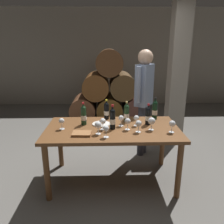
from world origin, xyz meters
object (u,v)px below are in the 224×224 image
Objects in this scene: wine_glass_7 at (152,121)px; wine_glass_8 at (139,124)px; wine_glass_0 at (62,121)px; wine_glass_4 at (128,122)px; serving_plate at (101,124)px; sommelier_presenting at (144,93)px; wine_glass_3 at (103,122)px; wine_glass_6 at (121,119)px; wine_glass_1 at (172,124)px; dining_table at (112,134)px; wine_bottle_5 at (155,110)px; wine_bottle_2 at (148,116)px; wine_glass_2 at (98,125)px; wine_glass_5 at (136,118)px; wine_glass_9 at (106,129)px; wine_bottle_1 at (126,113)px; wine_bottle_0 at (113,119)px; wine_bottle_4 at (84,115)px; tasting_notebook at (82,134)px; wine_bottle_3 at (106,111)px.

wine_glass_8 is (-0.17, -0.07, -0.01)m from wine_glass_7.
wine_glass_4 is at bearing -2.73° from wine_glass_0.
wine_glass_4 reaches higher than serving_plate.
wine_glass_7 is at bearing -92.58° from sommelier_presenting.
wine_glass_3 is 1.03× the size of wine_glass_6.
wine_glass_4 is at bearing -30.98° from serving_plate.
wine_glass_1 is at bearing -11.06° from wine_glass_4.
dining_table is 5.36× the size of wine_bottle_5.
wine_glass_8 is at bearing -102.98° from sommelier_presenting.
wine_glass_4 is at bearing 176.95° from wine_glass_7.
wine_glass_2 is (-0.65, -0.32, -0.01)m from wine_bottle_2.
wine_glass_5 is 0.54m from wine_glass_9.
wine_glass_5 is at bearing -53.74° from wine_bottle_1.
wine_glass_0 is at bearing 177.06° from wine_glass_3.
dining_table is 10.87× the size of wine_glass_2.
wine_bottle_0 is 0.26m from serving_plate.
wine_bottle_1 is 2.02× the size of wine_glass_0.
wine_bottle_0 is at bearing 169.49° from wine_glass_4.
wine_bottle_1 is 0.42m from wine_glass_3.
wine_bottle_4 is at bearing -145.38° from sommelier_presenting.
wine_glass_2 is at bearing -20.39° from wine_glass_0.
wine_bottle_0 is at bearing -48.06° from serving_plate.
wine_bottle_2 is 0.72m from wine_glass_2.
dining_table is 0.44m from tasting_notebook.
tasting_notebook is (-0.29, 0.09, -0.09)m from wine_glass_9.
wine_glass_6 is 0.82m from sommelier_presenting.
wine_glass_0 is 0.52m from serving_plate.
wine_glass_0 is at bearing 147.45° from tasting_notebook.
wine_bottle_3 is at bearing 126.76° from wine_glass_8.
tasting_notebook is at bearing -175.73° from wine_glass_2.
wine_bottle_0 is at bearing -123.17° from sommelier_presenting.
serving_plate is (-0.75, -0.20, -0.13)m from wine_bottle_5.
wine_glass_3 is 1.00× the size of wine_glass_4.
wine_bottle_5 reaches higher than wine_glass_1.
wine_bottle_2 is 0.36m from wine_glass_6.
wine_glass_2 is 0.71× the size of tasting_notebook.
wine_bottle_5 is (0.68, -0.03, 0.01)m from wine_bottle_3.
wine_glass_8 is at bearing -22.94° from wine_bottle_4.
wine_glass_0 is 0.62m from wine_glass_9.
wine_bottle_1 is 2.03× the size of wine_glass_5.
wine_bottle_4 is at bearing 164.23° from wine_glass_1.
wine_glass_1 is 1.09m from tasting_notebook.
sommelier_presenting reaches higher than dining_table.
wine_glass_7 is at bearing -107.07° from wine_bottle_5.
sommelier_presenting reaches higher than wine_glass_5.
wine_bottle_5 is 0.83m from wine_glass_3.
wine_glass_1 is at bearing 1.89° from wine_glass_2.
wine_glass_4 is at bearing -61.83° from wine_glass_6.
wine_bottle_4 is at bearing 178.55° from wine_bottle_2.
wine_glass_5 reaches higher than tasting_notebook.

